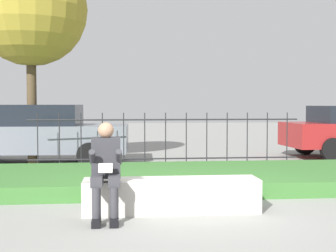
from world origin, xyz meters
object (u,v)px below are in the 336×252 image
(stone_bench, at_px, (171,197))
(tree_behind_fence, at_px, (31,10))
(person_seated_reader, at_px, (106,166))
(car_parked_left, at_px, (35,133))

(stone_bench, height_order, tree_behind_fence, tree_behind_fence)
(person_seated_reader, relative_size, car_parked_left, 0.27)
(stone_bench, bearing_deg, person_seated_reader, -161.51)
(car_parked_left, bearing_deg, person_seated_reader, -69.17)
(stone_bench, xyz_separation_m, person_seated_reader, (-0.90, -0.30, 0.49))
(person_seated_reader, xyz_separation_m, tree_behind_fence, (-1.97, 5.54, 3.08))
(stone_bench, height_order, person_seated_reader, person_seated_reader)
(stone_bench, height_order, car_parked_left, car_parked_left)
(stone_bench, distance_m, person_seated_reader, 1.06)
(tree_behind_fence, bearing_deg, car_parked_left, 92.00)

